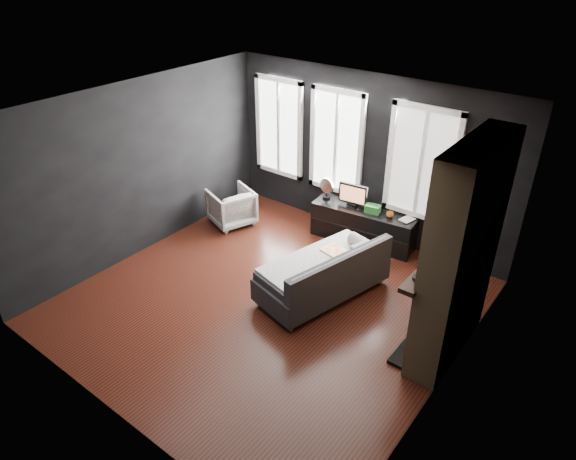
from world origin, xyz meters
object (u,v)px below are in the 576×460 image
Objects in this scene: armchair at (231,205)px; media_console at (364,225)px; sofa at (323,270)px; mantel_vase at (455,234)px; mug at (390,214)px; monitor at (353,194)px; book at (404,211)px.

armchair reaches higher than media_console.
sofa is 9.05× the size of mantel_vase.
armchair is 2.76m from mug.
mug is at bearing 129.31° from armchair.
mantel_vase is at bearing 106.21° from armchair.
media_console is at bearing 113.81° from sofa.
monitor reaches higher than armchair.
book is (0.84, 0.14, -0.10)m from monitor.
armchair is 2.96m from book.
mantel_vase is (1.41, -1.18, 0.68)m from mug.
mug is at bearing -151.60° from book.
mug is (0.67, 0.04, -0.17)m from monitor.
monitor is at bearing -170.70° from book.
sofa is 1.67m from media_console.
mantel_vase is (1.57, 0.45, 0.93)m from sofa.
media_console is 0.57m from monitor.
armchair is (-2.43, 0.74, -0.05)m from sofa.
sofa is at bearing 93.39° from armchair.
monitor reaches higher than book.
media_console is 0.75m from book.
monitor is at bearing 121.68° from sofa.
media_console is at bearing 147.25° from mantel_vase.
book reaches higher than media_console.
sofa is 1.66m from mug.
mantel_vase is at bearing -40.00° from mug.
armchair is 1.43× the size of monitor.
book is 1.88m from mantel_vase.
monitor reaches higher than mug.
armchair is at bearing -163.65° from media_console.
monitor is 4.50× the size of mug.
monitor is (1.93, 0.85, 0.46)m from armchair.
armchair is at bearing -161.11° from mug.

